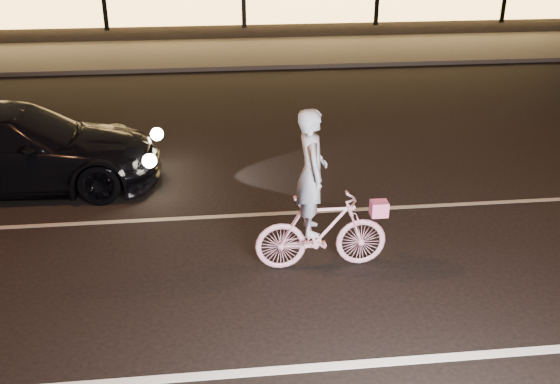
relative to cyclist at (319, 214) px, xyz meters
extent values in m
plane|color=black|center=(-0.09, -0.44, -0.76)|extent=(90.00, 90.00, 0.00)
cube|color=silver|center=(-0.09, -1.94, -0.76)|extent=(60.00, 0.12, 0.01)
cube|color=gray|center=(-0.09, 1.56, -0.76)|extent=(60.00, 0.10, 0.01)
cube|color=#383533|center=(-0.09, 12.56, -0.70)|extent=(30.00, 4.00, 0.12)
imported|color=#E8487F|center=(0.04, 0.00, -0.25)|extent=(1.71, 0.48, 1.03)
imported|color=white|center=(-0.11, 0.00, 0.58)|extent=(0.39, 0.59, 1.61)
cube|color=#FC4382|center=(0.77, 0.00, 0.04)|extent=(0.21, 0.18, 0.20)
imported|color=black|center=(-4.53, 3.07, -0.08)|extent=(4.75, 2.03, 1.37)
sphere|color=#FFF2BF|center=(-2.26, 3.64, -0.14)|extent=(0.23, 0.23, 0.23)
sphere|color=#FFF2BF|center=(-2.29, 2.39, -0.14)|extent=(0.23, 0.23, 0.23)
camera|label=1|loc=(-1.26, -6.88, 3.56)|focal=40.00mm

